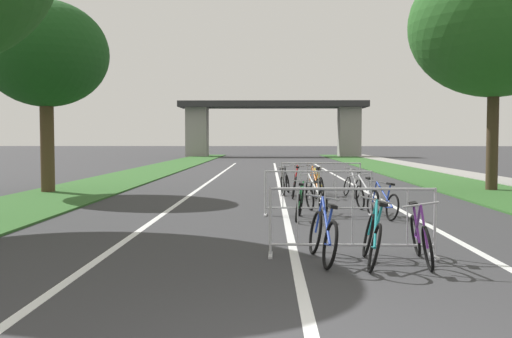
# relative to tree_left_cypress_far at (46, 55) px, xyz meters

# --- Properties ---
(grass_verge_left) EXTENTS (3.24, 66.77, 0.05)m
(grass_verge_left) POSITION_rel_tree_left_cypress_far_xyz_m (0.82, 12.79, -4.53)
(grass_verge_left) COLOR #2D5B26
(grass_verge_left) RESTS_ON ground
(grass_verge_right) EXTENTS (3.24, 66.77, 0.05)m
(grass_verge_right) POSITION_rel_tree_left_cypress_far_xyz_m (14.62, 12.79, -4.53)
(grass_verge_right) COLOR #2D5B26
(grass_verge_right) RESTS_ON ground
(sidewalk_path_right) EXTENTS (1.77, 66.77, 0.08)m
(sidewalk_path_right) POSITION_rel_tree_left_cypress_far_xyz_m (17.13, 12.79, -4.51)
(sidewalk_path_right) COLOR gray
(sidewalk_path_right) RESTS_ON ground
(lane_stripe_center) EXTENTS (0.14, 38.63, 0.01)m
(lane_stripe_center) POSITION_rel_tree_left_cypress_far_xyz_m (7.72, 4.79, -4.55)
(lane_stripe_center) COLOR silver
(lane_stripe_center) RESTS_ON ground
(lane_stripe_right_lane) EXTENTS (0.14, 38.63, 0.01)m
(lane_stripe_right_lane) POSITION_rel_tree_left_cypress_far_xyz_m (10.62, 4.79, -4.55)
(lane_stripe_right_lane) COLOR silver
(lane_stripe_right_lane) RESTS_ON ground
(lane_stripe_left_lane) EXTENTS (0.14, 38.63, 0.01)m
(lane_stripe_left_lane) POSITION_rel_tree_left_cypress_far_xyz_m (4.81, 4.79, -4.55)
(lane_stripe_left_lane) COLOR silver
(lane_stripe_left_lane) RESTS_ON ground
(overpass_bridge) EXTENTS (19.25, 4.08, 5.67)m
(overpass_bridge) POSITION_rel_tree_left_cypress_far_xyz_m (7.72, 40.66, -0.67)
(overpass_bridge) COLOR #2D2D30
(overpass_bridge) RESTS_ON ground
(tree_left_cypress_far) EXTENTS (4.09, 4.09, 6.32)m
(tree_left_cypress_far) POSITION_rel_tree_left_cypress_far_xyz_m (0.00, 0.00, 0.00)
(tree_left_cypress_far) COLOR #4C3823
(tree_left_cypress_far) RESTS_ON ground
(tree_right_oak_near) EXTENTS (5.76, 5.76, 8.11)m
(tree_right_oak_near) POSITION_rel_tree_left_cypress_far_xyz_m (14.98, 1.05, 1.10)
(tree_right_oak_near) COLOR #3D2D1E
(tree_right_oak_near) RESTS_ON ground
(crowd_barrier_nearest) EXTENTS (2.53, 0.48, 1.05)m
(crowd_barrier_nearest) POSITION_rel_tree_left_cypress_far_xyz_m (8.59, -10.16, -4.03)
(crowd_barrier_nearest) COLOR #ADADB2
(crowd_barrier_nearest) RESTS_ON ground
(crowd_barrier_second) EXTENTS (2.53, 0.45, 1.05)m
(crowd_barrier_second) POSITION_rel_tree_left_cypress_far_xyz_m (8.48, -5.46, -4.03)
(crowd_barrier_second) COLOR #ADADB2
(crowd_barrier_second) RESTS_ON ground
(crowd_barrier_third) EXTENTS (2.54, 0.52, 1.05)m
(crowd_barrier_third) POSITION_rel_tree_left_cypress_far_xyz_m (8.95, -0.77, -4.03)
(crowd_barrier_third) COLOR #ADADB2
(crowd_barrier_third) RESTS_ON ground
(bicycle_silver_0) EXTENTS (0.61, 1.70, 0.92)m
(bicycle_silver_0) POSITION_rel_tree_left_cypress_far_xyz_m (9.71, -4.89, -4.20)
(bicycle_silver_0) COLOR black
(bicycle_silver_0) RESTS_ON ground
(bicycle_blue_1) EXTENTS (0.51, 1.74, 0.95)m
(bicycle_blue_1) POSITION_rel_tree_left_cypress_far_xyz_m (8.11, -10.52, -4.18)
(bicycle_blue_1) COLOR black
(bicycle_blue_1) RESTS_ON ground
(bicycle_white_2) EXTENTS (0.62, 1.59, 0.95)m
(bicycle_white_2) POSITION_rel_tree_left_cypress_far_xyz_m (8.46, -4.98, -4.20)
(bicycle_white_2) COLOR black
(bicycle_white_2) RESTS_ON ground
(bicycle_teal_3) EXTENTS (0.55, 1.73, 0.93)m
(bicycle_teal_3) POSITION_rel_tree_left_cypress_far_xyz_m (8.79, -10.71, -4.18)
(bicycle_teal_3) COLOR black
(bicycle_teal_3) RESTS_ON ground
(bicycle_purple_4) EXTENTS (0.53, 1.69, 0.95)m
(bicycle_purple_4) POSITION_rel_tree_left_cypress_far_xyz_m (9.50, -10.60, -4.19)
(bicycle_purple_4) COLOR black
(bicycle_purple_4) RESTS_ON ground
(bicycle_red_5) EXTENTS (0.45, 1.72, 1.00)m
(bicycle_red_5) POSITION_rel_tree_left_cypress_far_xyz_m (8.11, -1.28, -4.17)
(bicycle_red_5) COLOR black
(bicycle_red_5) RESTS_ON ground
(bicycle_black_6) EXTENTS (0.49, 1.65, 0.93)m
(bicycle_black_6) POSITION_rel_tree_left_cypress_far_xyz_m (7.85, -0.23, -4.20)
(bicycle_black_6) COLOR black
(bicycle_black_6) RESTS_ON ground
(bicycle_green_7) EXTENTS (0.52, 1.69, 0.84)m
(bicycle_green_7) POSITION_rel_tree_left_cypress_far_xyz_m (8.01, -6.06, -4.20)
(bicycle_green_7) COLOR black
(bicycle_green_7) RESTS_ON ground
(bicycle_orange_8) EXTENTS (0.45, 1.71, 0.98)m
(bicycle_orange_8) POSITION_rel_tree_left_cypress_far_xyz_m (8.69, -1.24, -4.19)
(bicycle_orange_8) COLOR black
(bicycle_orange_8) RESTS_ON ground
(bicycle_yellow_9) EXTENTS (0.54, 1.67, 0.91)m
(bicycle_yellow_9) POSITION_rel_tree_left_cypress_far_xyz_m (8.93, -0.30, -4.20)
(bicycle_yellow_9) COLOR black
(bicycle_yellow_9) RESTS_ON ground
(bicycle_silver_10) EXTENTS (0.44, 1.69, 0.91)m
(bicycle_silver_10) POSITION_rel_tree_left_cypress_far_xyz_m (9.87, -1.31, -4.20)
(bicycle_silver_10) COLOR black
(bicycle_silver_10) RESTS_ON ground
(bicycle_blue_11) EXTENTS (0.55, 1.65, 0.84)m
(bicycle_blue_11) POSITION_rel_tree_left_cypress_far_xyz_m (9.89, -5.83, -4.21)
(bicycle_blue_11) COLOR black
(bicycle_blue_11) RESTS_ON ground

